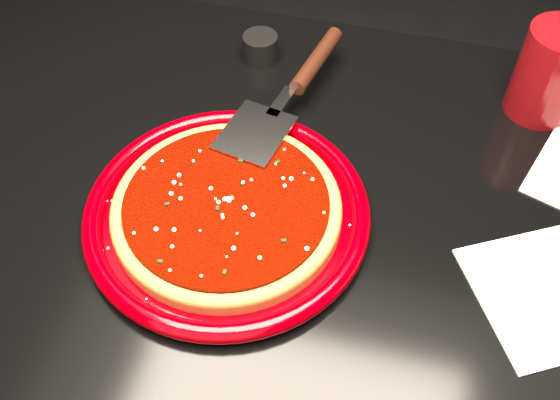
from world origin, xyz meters
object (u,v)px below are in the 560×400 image
object	(u,v)px
table	(284,338)
plate	(227,212)
pizza_server	(290,92)
ramekin	(260,48)
cup	(551,73)

from	to	relation	value
table	plate	size ratio (longest dim) A/B	3.37
pizza_server	ramekin	size ratio (longest dim) A/B	6.31
cup	ramekin	size ratio (longest dim) A/B	2.44
plate	cup	distance (m)	0.49
pizza_server	ramekin	bearing A→B (deg)	134.62
table	plate	world-z (taller)	plate
pizza_server	cup	xyz separation A→B (m)	(0.34, 0.10, 0.02)
plate	pizza_server	distance (m)	0.21
table	ramekin	size ratio (longest dim) A/B	22.08
plate	cup	size ratio (longest dim) A/B	2.68
table	ramekin	bearing A→B (deg)	111.51
table	pizza_server	distance (m)	0.45
plate	ramekin	bearing A→B (deg)	98.13
ramekin	plate	bearing A→B (deg)	-81.87
plate	ramekin	distance (m)	0.32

